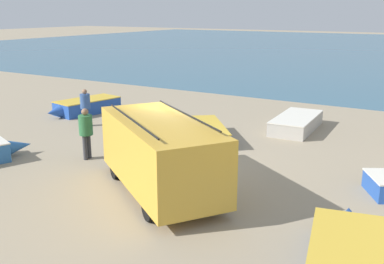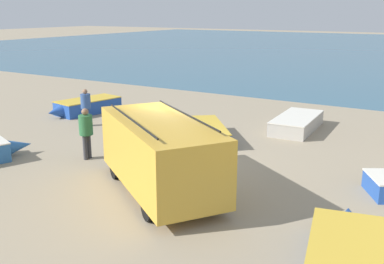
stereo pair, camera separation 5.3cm
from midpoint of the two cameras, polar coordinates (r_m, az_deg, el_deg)
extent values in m
plane|color=gray|center=(14.93, -1.66, -3.99)|extent=(200.00, 200.00, 0.00)
cube|color=gold|center=(12.31, -3.96, -2.58)|extent=(5.22, 4.47, 1.75)
cube|color=black|center=(14.75, -7.34, -1.60)|extent=(1.13, 1.57, 0.79)
cube|color=#1E232D|center=(14.42, -7.38, 2.11)|extent=(1.05, 1.48, 0.56)
cylinder|color=black|center=(13.73, -9.55, -4.47)|extent=(0.68, 0.56, 0.67)
cylinder|color=black|center=(14.23, -2.77, -3.56)|extent=(0.68, 0.56, 0.67)
cylinder|color=black|center=(10.98, -5.36, -9.47)|extent=(0.68, 0.56, 0.67)
cylinder|color=black|center=(11.60, 2.86, -8.03)|extent=(0.68, 0.56, 0.67)
cylinder|color=black|center=(11.81, -7.59, 1.57)|extent=(3.38, 2.36, 0.05)
cylinder|color=black|center=(12.32, -0.64, 2.28)|extent=(3.38, 2.36, 0.05)
cube|color=#ADA89E|center=(19.50, 13.23, 1.06)|extent=(1.64, 3.45, 0.56)
cone|color=#ADA89E|center=(21.45, 14.69, 2.24)|extent=(0.57, 0.77, 0.53)
cube|color=silver|center=(19.45, 13.27, 1.68)|extent=(1.36, 0.27, 0.05)
cube|color=silver|center=(19.43, 13.28, 1.92)|extent=(1.66, 3.48, 0.04)
cube|color=#234CA3|center=(17.49, 1.30, -0.12)|extent=(3.31, 3.53, 0.58)
cone|color=#234CA3|center=(15.64, 2.46, -1.99)|extent=(0.87, 0.89, 0.55)
cube|color=gold|center=(17.43, 1.31, 0.59)|extent=(1.31, 1.12, 0.05)
cube|color=gold|center=(17.41, 1.31, 0.86)|extent=(3.35, 3.57, 0.04)
cube|color=#234CA3|center=(22.86, -12.98, 3.22)|extent=(2.00, 3.28, 0.64)
cone|color=#234CA3|center=(21.88, -16.98, 2.42)|extent=(0.72, 0.78, 0.60)
cube|color=gold|center=(22.81, -13.02, 3.84)|extent=(1.33, 0.45, 0.05)
cube|color=gold|center=(22.79, -13.03, 4.05)|extent=(2.02, 3.31, 0.04)
cone|color=#2D66AD|center=(16.87, -21.10, -1.66)|extent=(0.87, 1.06, 0.59)
cone|color=navy|center=(11.22, 19.34, -10.07)|extent=(0.72, 1.06, 0.53)
cylinder|color=navy|center=(20.22, -13.32, 1.89)|extent=(0.15, 0.15, 0.79)
cylinder|color=navy|center=(20.10, -13.02, 1.83)|extent=(0.15, 0.15, 0.79)
cylinder|color=#335189|center=(20.02, -13.29, 3.84)|extent=(0.43, 0.43, 0.63)
sphere|color=#8C664C|center=(19.94, -13.36, 5.02)|extent=(0.21, 0.21, 0.21)
cylinder|color=#38383D|center=(15.73, -12.88, -1.74)|extent=(0.16, 0.16, 0.85)
cylinder|color=#38383D|center=(15.60, -13.29, -1.91)|extent=(0.16, 0.16, 0.85)
cylinder|color=#2D6B3D|center=(15.46, -13.25, 0.88)|extent=(0.46, 0.46, 0.67)
sphere|color=#8C664C|center=(15.36, -13.35, 2.51)|extent=(0.23, 0.23, 0.23)
camera|label=1|loc=(0.03, -89.90, 0.03)|focal=42.00mm
camera|label=2|loc=(0.03, 90.10, -0.03)|focal=42.00mm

